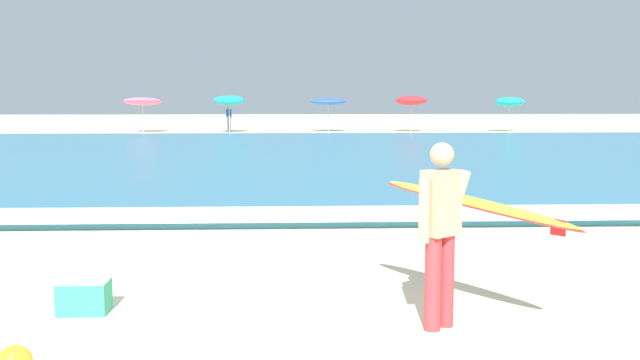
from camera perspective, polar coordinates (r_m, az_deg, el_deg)
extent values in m
plane|color=beige|center=(6.96, -8.56, -11.32)|extent=(160.00, 160.00, 0.00)
cube|color=teal|center=(25.58, -4.06, 2.01)|extent=(120.00, 28.00, 0.14)
cube|color=white|center=(12.27, -5.84, -2.73)|extent=(120.00, 1.64, 0.01)
cylinder|color=red|center=(6.69, 8.97, -8.14)|extent=(0.15, 0.15, 0.88)
cylinder|color=red|center=(6.83, 10.00, -7.86)|extent=(0.15, 0.15, 0.88)
cube|color=tan|center=(6.61, 9.62, -1.78)|extent=(0.40, 0.38, 0.60)
sphere|color=tan|center=(6.56, 9.69, 2.02)|extent=(0.22, 0.22, 0.22)
cylinder|color=tan|center=(6.45, 8.30, -2.43)|extent=(0.10, 0.10, 0.58)
cylinder|color=tan|center=(6.83, 10.94, -1.37)|extent=(0.31, 0.27, 0.51)
ellipsoid|color=yellow|center=(7.00, 12.21, -1.78)|extent=(1.58, 1.91, 0.29)
ellipsoid|color=red|center=(7.01, 12.20, -1.93)|extent=(1.65, 1.99, 0.26)
cube|color=red|center=(6.53, 18.44, -3.61)|extent=(0.10, 0.12, 0.14)
cylinder|color=beige|center=(43.94, -13.91, 4.85)|extent=(0.05, 0.05, 1.78)
ellipsoid|color=pink|center=(43.92, -13.95, 6.09)|extent=(2.24, 2.27, 0.65)
cylinder|color=beige|center=(43.00, -7.23, 4.99)|extent=(0.05, 0.05, 1.84)
ellipsoid|color=#19ADB2|center=(42.98, -7.25, 6.32)|extent=(1.85, 1.88, 0.67)
cylinder|color=beige|center=(43.57, 0.67, 5.02)|extent=(0.05, 0.05, 1.77)
ellipsoid|color=blue|center=(43.56, 0.67, 6.26)|extent=(2.18, 2.19, 0.40)
cylinder|color=beige|center=(43.80, 7.26, 5.00)|extent=(0.05, 0.05, 1.81)
ellipsoid|color=red|center=(43.78, 7.28, 6.30)|extent=(1.89, 1.90, 0.62)
cylinder|color=beige|center=(44.85, 14.83, 4.82)|extent=(0.05, 0.05, 1.73)
ellipsoid|color=#19ADB2|center=(44.83, 14.87, 6.03)|extent=(1.79, 1.81, 0.65)
cylinder|color=#383842|center=(43.18, -7.26, 4.33)|extent=(0.20, 0.20, 0.84)
cube|color=#2D4CA5|center=(43.16, -7.28, 5.25)|extent=(0.32, 0.20, 0.54)
sphere|color=tan|center=(43.15, -7.28, 5.74)|extent=(0.20, 0.20, 0.20)
cube|color=#2D9E75|center=(7.57, -18.29, -8.85)|extent=(0.48, 0.34, 0.32)
cube|color=white|center=(7.53, -18.34, -7.49)|extent=(0.49, 0.35, 0.05)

